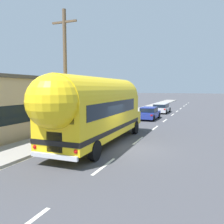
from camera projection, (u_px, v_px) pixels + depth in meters
ground_plane at (127, 149)px, 13.35m from camera, size 300.00×300.00×0.00m
lane_markings at (141, 119)px, 26.39m from camera, size 4.05×80.00×0.01m
sidewalk_slab at (110, 120)px, 24.55m from camera, size 2.76×90.00×0.15m
roadside_building at (8, 104)px, 19.58m from camera, size 8.96×20.01×4.34m
utility_pole at (65, 74)px, 15.26m from camera, size 1.80×0.24×8.50m
painted_bus at (96, 108)px, 13.77m from camera, size 2.74×11.65×4.12m
car_lead at (149, 113)px, 25.98m from camera, size 1.88×4.34×1.37m
car_second at (162, 107)px, 32.60m from camera, size 1.93×4.63×1.37m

